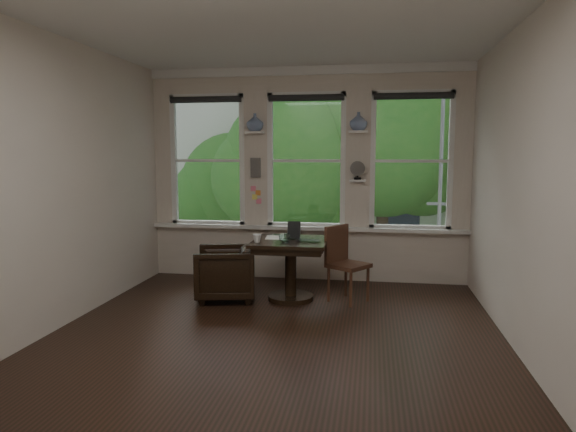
% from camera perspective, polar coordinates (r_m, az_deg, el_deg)
% --- Properties ---
extents(ground, '(4.50, 4.50, 0.00)m').
position_cam_1_polar(ground, '(5.41, -1.10, -12.50)').
color(ground, black).
rests_on(ground, ground).
extents(ceiling, '(4.50, 4.50, 0.00)m').
position_cam_1_polar(ceiling, '(5.24, -1.18, 20.17)').
color(ceiling, silver).
rests_on(ceiling, ground).
extents(wall_back, '(4.50, 0.00, 4.50)m').
position_cam_1_polar(wall_back, '(7.33, 2.07, 4.59)').
color(wall_back, beige).
rests_on(wall_back, ground).
extents(wall_front, '(4.50, 0.00, 4.50)m').
position_cam_1_polar(wall_front, '(2.93, -9.16, 0.95)').
color(wall_front, beige).
rests_on(wall_front, ground).
extents(wall_left, '(0.00, 4.50, 4.50)m').
position_cam_1_polar(wall_left, '(5.95, -23.03, 3.49)').
color(wall_left, beige).
rests_on(wall_left, ground).
extents(wall_right, '(0.00, 4.50, 4.50)m').
position_cam_1_polar(wall_right, '(5.20, 24.10, 3.02)').
color(wall_right, beige).
rests_on(wall_right, ground).
extents(window_left, '(1.10, 0.12, 1.90)m').
position_cam_1_polar(window_left, '(7.65, -8.83, 6.11)').
color(window_left, white).
rests_on(window_left, ground).
extents(window_center, '(1.10, 0.12, 1.90)m').
position_cam_1_polar(window_center, '(7.33, 2.08, 6.15)').
color(window_center, white).
rests_on(window_center, ground).
extents(window_right, '(1.10, 0.12, 1.90)m').
position_cam_1_polar(window_right, '(7.29, 13.53, 5.96)').
color(window_right, white).
rests_on(window_right, ground).
extents(shelf_left, '(0.26, 0.16, 0.03)m').
position_cam_1_polar(shelf_left, '(7.36, -3.69, 9.26)').
color(shelf_left, white).
rests_on(shelf_left, ground).
extents(shelf_right, '(0.26, 0.16, 0.03)m').
position_cam_1_polar(shelf_right, '(7.18, 7.82, 9.27)').
color(shelf_right, white).
rests_on(shelf_right, ground).
extents(intercom, '(0.14, 0.06, 0.28)m').
position_cam_1_polar(intercom, '(7.39, -3.61, 5.37)').
color(intercom, '#59544F').
rests_on(intercom, ground).
extents(sticky_notes, '(0.16, 0.01, 0.24)m').
position_cam_1_polar(sticky_notes, '(7.41, -3.58, 2.67)').
color(sticky_notes, pink).
rests_on(sticky_notes, ground).
extents(desk_fan, '(0.20, 0.20, 0.24)m').
position_cam_1_polar(desk_fan, '(7.15, 7.74, 4.71)').
color(desk_fan, '#59544F').
rests_on(desk_fan, ground).
extents(vase_left, '(0.24, 0.24, 0.25)m').
position_cam_1_polar(vase_left, '(7.37, -3.70, 10.34)').
color(vase_left, silver).
rests_on(vase_left, shelf_left).
extents(vase_right, '(0.24, 0.24, 0.25)m').
position_cam_1_polar(vase_right, '(7.18, 7.84, 10.38)').
color(vase_right, silver).
rests_on(vase_right, shelf_right).
extents(table, '(0.90, 0.90, 0.75)m').
position_cam_1_polar(table, '(6.36, 0.30, -6.02)').
color(table, black).
rests_on(table, ground).
extents(armchair_left, '(0.86, 0.85, 0.66)m').
position_cam_1_polar(armchair_left, '(6.44, -7.01, -6.31)').
color(armchair_left, black).
rests_on(armchair_left, ground).
extents(cushion_red, '(0.45, 0.45, 0.06)m').
position_cam_1_polar(cushion_red, '(6.42, -7.02, -5.27)').
color(cushion_red, maroon).
rests_on(cushion_red, armchair_left).
extents(side_chair_right, '(0.59, 0.59, 0.92)m').
position_cam_1_polar(side_chair_right, '(6.31, 6.74, -5.38)').
color(side_chair_right, '#462B19').
rests_on(side_chair_right, ground).
extents(laptop, '(0.33, 0.25, 0.02)m').
position_cam_1_polar(laptop, '(6.13, 2.08, -2.83)').
color(laptop, black).
rests_on(laptop, table).
extents(mug, '(0.12, 0.12, 0.10)m').
position_cam_1_polar(mug, '(6.12, -3.46, -2.49)').
color(mug, white).
rests_on(mug, table).
extents(drinking_glass, '(0.17, 0.17, 0.11)m').
position_cam_1_polar(drinking_glass, '(6.09, -0.37, -2.48)').
color(drinking_glass, white).
rests_on(drinking_glass, table).
extents(tablet, '(0.16, 0.08, 0.22)m').
position_cam_1_polar(tablet, '(6.34, 0.67, -1.59)').
color(tablet, black).
rests_on(tablet, table).
extents(papers, '(0.25, 0.32, 0.00)m').
position_cam_1_polar(papers, '(6.46, -1.49, -2.41)').
color(papers, silver).
rests_on(papers, table).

